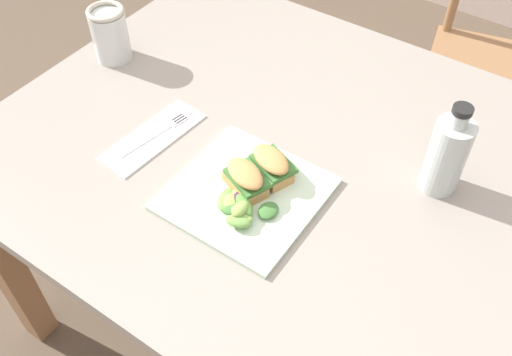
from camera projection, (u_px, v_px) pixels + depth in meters
ground_plane at (237, 347)px, 1.73m from camera, size 9.52×9.52×0.00m
dining_table at (283, 181)px, 1.33m from camera, size 1.28×1.04×0.74m
chair_wooden_far at (490, 62)px, 1.95m from camera, size 0.48×0.48×0.87m
plate_lunch at (245, 195)px, 1.15m from camera, size 0.29×0.29×0.01m
sandwich_half_front at (246, 179)px, 1.14m from camera, size 0.11×0.10×0.06m
sandwich_half_back at (271, 164)px, 1.17m from camera, size 0.11×0.10×0.06m
salad_mixed_greens at (241, 207)px, 1.11m from camera, size 0.13×0.10×0.03m
napkin_folded at (153, 137)px, 1.27m from camera, size 0.11×0.26×0.00m
fork_on_napkin at (159, 132)px, 1.28m from camera, size 0.05×0.19×0.00m
bottle_cold_brew at (446, 159)px, 1.12m from camera, size 0.08×0.08×0.21m
mason_jar_iced_tea at (110, 36)px, 1.43m from camera, size 0.09×0.09×0.14m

